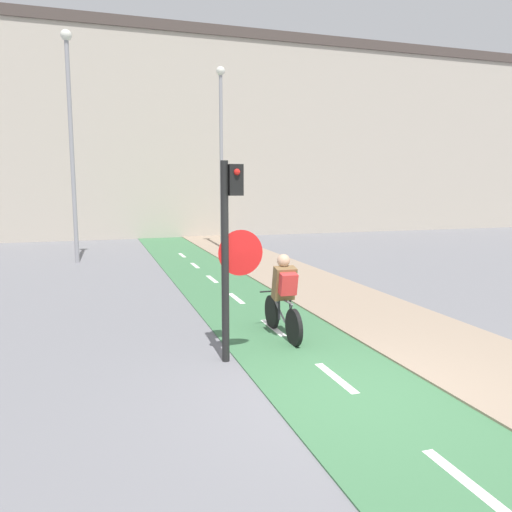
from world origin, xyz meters
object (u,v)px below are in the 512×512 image
traffic_light_pole (231,239)px  street_lamp_far (71,125)px  street_lamp_sidewalk (221,140)px  cyclist_near (284,298)px

traffic_light_pole → street_lamp_far: (-2.51, 10.89, 2.72)m
street_lamp_sidewalk → cyclist_near: (-1.94, -12.21, -3.69)m
street_lamp_far → cyclist_near: street_lamp_far is taller
street_lamp_sidewalk → cyclist_near: bearing=-99.0°
street_lamp_far → street_lamp_sidewalk: street_lamp_far is taller
cyclist_near → traffic_light_pole: bearing=-144.1°
traffic_light_pole → street_lamp_sidewalk: street_lamp_sidewalk is taller
traffic_light_pole → street_lamp_sidewalk: 13.63m
traffic_light_pole → cyclist_near: 1.80m
street_lamp_far → cyclist_near: bearing=-70.1°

